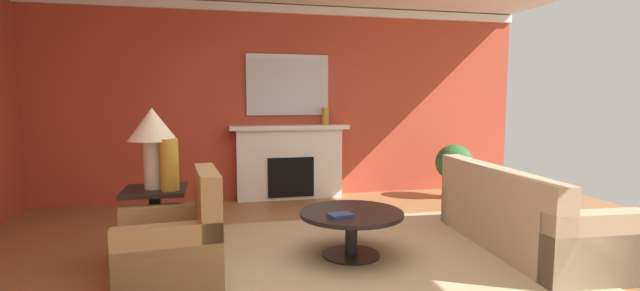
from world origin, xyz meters
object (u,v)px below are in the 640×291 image
mantel_mirror (288,85)px  vase_on_side_table (169,165)px  coffee_table (351,223)px  table_lamp (152,132)px  side_table (156,220)px  vase_mantel_right (325,116)px  sofa (522,220)px  potted_plant (454,166)px  armchair_near_window (174,248)px  fireplace (290,164)px

mantel_mirror → vase_on_side_table: (-1.50, -2.62, -0.80)m
coffee_table → table_lamp: table_lamp is taller
side_table → vase_mantel_right: vase_mantel_right is taller
mantel_mirror → sofa: (1.95, -2.95, -1.44)m
coffee_table → potted_plant: size_ratio=1.20×
armchair_near_window → vase_on_side_table: size_ratio=2.01×
mantel_mirror → coffee_table: bearing=-86.4°
potted_plant → side_table: bearing=-155.9°
sofa → armchair_near_window: armchair_near_window is taller
mantel_mirror → table_lamp: size_ratio=1.68×
sofa → armchair_near_window: size_ratio=2.27×
fireplace → armchair_near_window: (-1.44, -2.97, -0.23)m
mantel_mirror → coffee_table: mantel_mirror is taller
fireplace → coffee_table: fireplace is taller
mantel_mirror → vase_on_side_table: 3.12m
sofa → vase_mantel_right: vase_mantel_right is taller
mantel_mirror → armchair_near_window: mantel_mirror is taller
mantel_mirror → potted_plant: mantel_mirror is taller
side_table → table_lamp: bearing=166.0°
sofa → potted_plant: 2.36m
armchair_near_window → vase_mantel_right: 3.66m
armchair_near_window → mantel_mirror: bearing=65.1°
mantel_mirror → potted_plant: bearing=-14.9°
sofa → side_table: size_ratio=3.09×
fireplace → vase_mantel_right: vase_mantel_right is taller
coffee_table → table_lamp: 2.05m
mantel_mirror → table_lamp: 3.04m
mantel_mirror → fireplace: bearing=-90.0°
fireplace → vase_on_side_table: vase_on_side_table is taller
side_table → mantel_mirror: bearing=56.5°
side_table → potted_plant: 4.52m
fireplace → side_table: fireplace is taller
side_table → table_lamp: 0.82m
side_table → vase_mantel_right: (2.20, 2.33, 0.86)m
fireplace → armchair_near_window: fireplace is taller
vase_on_side_table → potted_plant: size_ratio=0.57×
mantel_mirror → potted_plant: 2.85m
vase_mantel_right → potted_plant: size_ratio=0.32×
side_table → vase_on_side_table: vase_on_side_table is taller
mantel_mirror → side_table: size_ratio=1.80×
sofa → coffee_table: size_ratio=2.16×
armchair_near_window → side_table: (-0.21, 0.60, 0.09)m
table_lamp → potted_plant: (4.12, 1.84, -0.73)m
table_lamp → vase_mantel_right: (2.20, 2.33, 0.04)m
coffee_table → armchair_near_window: bearing=-169.4°
table_lamp → mantel_mirror: bearing=56.5°
side_table → vase_mantel_right: 3.32m
armchair_near_window → vase_mantel_right: bearing=55.8°
fireplace → sofa: size_ratio=0.83×
mantel_mirror → vase_mantel_right: size_ratio=4.78×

